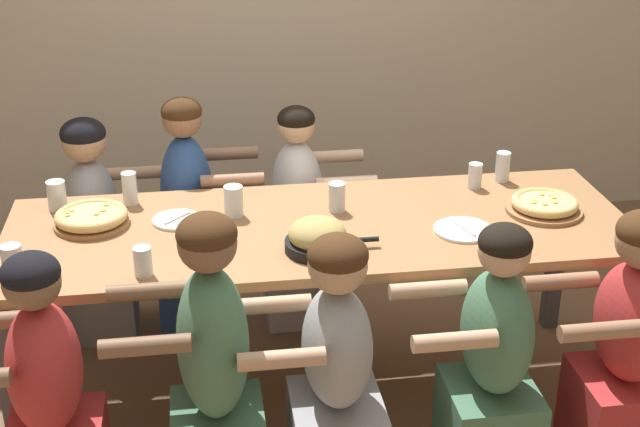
# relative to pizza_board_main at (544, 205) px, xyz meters

# --- Properties ---
(ground_plane) EXTENTS (18.00, 18.00, 0.00)m
(ground_plane) POSITION_rel_pizza_board_main_xyz_m (-0.93, 0.01, -0.83)
(ground_plane) COLOR brown
(ground_plane) RESTS_ON ground
(dining_table) EXTENTS (2.50, 0.88, 0.80)m
(dining_table) POSITION_rel_pizza_board_main_xyz_m (-0.93, 0.01, -0.11)
(dining_table) COLOR #996B42
(dining_table) RESTS_ON ground
(pizza_board_main) EXTENTS (0.31, 0.31, 0.06)m
(pizza_board_main) POSITION_rel_pizza_board_main_xyz_m (0.00, 0.00, 0.00)
(pizza_board_main) COLOR #996B42
(pizza_board_main) RESTS_ON dining_table
(pizza_board_second) EXTENTS (0.30, 0.30, 0.06)m
(pizza_board_second) POSITION_rel_pizza_board_main_xyz_m (-1.83, 0.14, 0.00)
(pizza_board_second) COLOR #996B42
(pizza_board_second) RESTS_ON dining_table
(skillet_bowl) EXTENTS (0.36, 0.25, 0.13)m
(skillet_bowl) POSITION_rel_pizza_board_main_xyz_m (-0.97, -0.21, 0.02)
(skillet_bowl) COLOR black
(skillet_bowl) RESTS_ON dining_table
(empty_plate_a) EXTENTS (0.20, 0.20, 0.02)m
(empty_plate_a) POSITION_rel_pizza_board_main_xyz_m (-1.50, 0.12, -0.02)
(empty_plate_a) COLOR white
(empty_plate_a) RESTS_ON dining_table
(empty_plate_b) EXTENTS (0.23, 0.23, 0.02)m
(empty_plate_b) POSITION_rel_pizza_board_main_xyz_m (-0.38, -0.13, -0.02)
(empty_plate_b) COLOR white
(empty_plate_b) RESTS_ON dining_table
(drinking_glass_a) EXTENTS (0.06, 0.06, 0.14)m
(drinking_glass_a) POSITION_rel_pizza_board_main_xyz_m (-1.69, 0.33, 0.03)
(drinking_glass_a) COLOR silver
(drinking_glass_a) RESTS_ON dining_table
(drinking_glass_b) EXTENTS (0.06, 0.06, 0.11)m
(drinking_glass_b) POSITION_rel_pizza_board_main_xyz_m (-0.21, 0.29, 0.02)
(drinking_glass_b) COLOR silver
(drinking_glass_b) RESTS_ON dining_table
(drinking_glass_c) EXTENTS (0.07, 0.07, 0.13)m
(drinking_glass_c) POSITION_rel_pizza_board_main_xyz_m (-2.06, -0.29, 0.03)
(drinking_glass_c) COLOR silver
(drinking_glass_c) RESTS_ON dining_table
(drinking_glass_d) EXTENTS (0.06, 0.06, 0.13)m
(drinking_glass_d) POSITION_rel_pizza_board_main_xyz_m (-0.06, 0.35, 0.03)
(drinking_glass_d) COLOR silver
(drinking_glass_d) RESTS_ON dining_table
(drinking_glass_e) EXTENTS (0.07, 0.07, 0.11)m
(drinking_glass_e) POSITION_rel_pizza_board_main_xyz_m (-1.61, -0.32, 0.02)
(drinking_glass_e) COLOR silver
(drinking_glass_e) RESTS_ON dining_table
(drinking_glass_f) EXTENTS (0.08, 0.08, 0.12)m
(drinking_glass_f) POSITION_rel_pizza_board_main_xyz_m (-1.99, 0.32, 0.02)
(drinking_glass_f) COLOR silver
(drinking_glass_f) RESTS_ON dining_table
(drinking_glass_g) EXTENTS (0.08, 0.08, 0.13)m
(drinking_glass_g) POSITION_rel_pizza_board_main_xyz_m (-1.27, 0.15, 0.03)
(drinking_glass_g) COLOR silver
(drinking_glass_g) RESTS_ON dining_table
(drinking_glass_h) EXTENTS (0.07, 0.07, 0.12)m
(drinking_glass_h) POSITION_rel_pizza_board_main_xyz_m (-0.84, 0.13, 0.03)
(drinking_glass_h) COLOR silver
(drinking_glass_h) RESTS_ON dining_table
(diner_far_left) EXTENTS (0.51, 0.40, 1.07)m
(diner_far_left) POSITION_rel_pizza_board_main_xyz_m (-1.89, 0.67, -0.33)
(diner_far_left) COLOR #99999E
(diner_far_left) RESTS_ON ground
(diner_far_midleft) EXTENTS (0.51, 0.40, 1.15)m
(diner_far_midleft) POSITION_rel_pizza_board_main_xyz_m (-1.46, 0.67, -0.31)
(diner_far_midleft) COLOR #2D5193
(diner_far_midleft) RESTS_ON ground
(diner_near_midleft) EXTENTS (0.51, 0.40, 1.17)m
(diner_near_midleft) POSITION_rel_pizza_board_main_xyz_m (-1.39, -0.65, -0.29)
(diner_near_midleft) COLOR #477556
(diner_near_midleft) RESTS_ON ground
(diner_near_center) EXTENTS (0.51, 0.40, 1.07)m
(diner_near_center) POSITION_rel_pizza_board_main_xyz_m (-0.97, -0.65, -0.34)
(diner_near_center) COLOR #99999E
(diner_near_center) RESTS_ON ground
(diner_far_center) EXTENTS (0.51, 0.40, 1.09)m
(diner_far_center) POSITION_rel_pizza_board_main_xyz_m (-0.94, 0.67, -0.34)
(diner_far_center) COLOR silver
(diner_far_center) RESTS_ON ground
(diner_near_right) EXTENTS (0.51, 0.40, 1.08)m
(diner_near_right) POSITION_rel_pizza_board_main_xyz_m (0.09, -0.65, -0.33)
(diner_near_right) COLOR #B22D2D
(diner_near_right) RESTS_ON ground
(diner_near_left) EXTENTS (0.51, 0.40, 1.07)m
(diner_near_left) POSITION_rel_pizza_board_main_xyz_m (-1.94, -0.65, -0.34)
(diner_near_left) COLOR #B22D2D
(diner_near_left) RESTS_ON ground
(diner_near_midright) EXTENTS (0.51, 0.40, 1.07)m
(diner_near_midright) POSITION_rel_pizza_board_main_xyz_m (-0.41, -0.65, -0.35)
(diner_near_midright) COLOR #477556
(diner_near_midright) RESTS_ON ground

